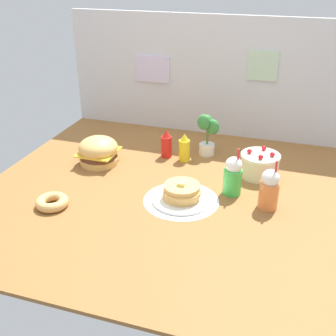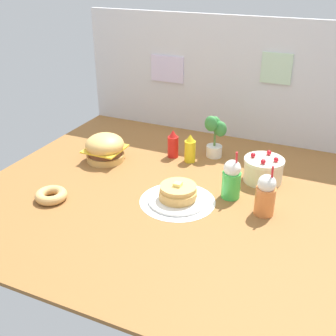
{
  "view_description": "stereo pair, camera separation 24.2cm",
  "coord_description": "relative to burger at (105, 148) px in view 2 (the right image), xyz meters",
  "views": [
    {
      "loc": [
        0.66,
        -1.99,
        1.2
      ],
      "look_at": [
        -0.0,
        0.08,
        0.11
      ],
      "focal_mm": 45.0,
      "sensor_mm": 36.0,
      "label": 1
    },
    {
      "loc": [
        0.88,
        -1.9,
        1.2
      ],
      "look_at": [
        -0.0,
        0.08,
        0.11
      ],
      "focal_mm": 45.0,
      "sensor_mm": 36.0,
      "label": 2
    }
  ],
  "objects": [
    {
      "name": "cream_soda_cup",
      "position": [
        0.89,
        -0.12,
        0.03
      ],
      "size": [
        0.1,
        0.1,
        0.28
      ],
      "color": "green",
      "rests_on": "ground_plane"
    },
    {
      "name": "ketchup_bottle",
      "position": [
        0.38,
        0.23,
        0.0
      ],
      "size": [
        0.07,
        0.07,
        0.19
      ],
      "color": "red",
      "rests_on": "ground_plane"
    },
    {
      "name": "doily_mat",
      "position": [
        0.64,
        -0.29,
        -0.08
      ],
      "size": [
        0.42,
        0.42,
        0.0
      ],
      "primitive_type": "cylinder",
      "color": "white",
      "rests_on": "ground_plane"
    },
    {
      "name": "donut_pink_glaze",
      "position": [
        -0.01,
        -0.56,
        -0.06
      ],
      "size": [
        0.18,
        0.18,
        0.05
      ],
      "color": "tan",
      "rests_on": "ground_plane"
    },
    {
      "name": "burger",
      "position": [
        0.0,
        0.0,
        0.0
      ],
      "size": [
        0.25,
        0.25,
        0.18
      ],
      "color": "#DBA859",
      "rests_on": "ground_plane"
    },
    {
      "name": "pancake_stack",
      "position": [
        0.64,
        -0.29,
        -0.04
      ],
      "size": [
        0.32,
        0.32,
        0.11
      ],
      "color": "white",
      "rests_on": "doily_mat"
    },
    {
      "name": "mustard_bottle",
      "position": [
        0.51,
        0.21,
        0.0
      ],
      "size": [
        0.07,
        0.07,
        0.19
      ],
      "color": "yellow",
      "rests_on": "ground_plane"
    },
    {
      "name": "potted_plant",
      "position": [
        0.63,
        0.35,
        0.07
      ],
      "size": [
        0.14,
        0.11,
        0.29
      ],
      "color": "white",
      "rests_on": "ground_plane"
    },
    {
      "name": "ground_plane",
      "position": [
        0.52,
        -0.22,
        -0.1
      ],
      "size": [
        2.07,
        1.93,
        0.02
      ],
      "primitive_type": "cube",
      "color": "brown"
    },
    {
      "name": "orange_float_cup",
      "position": [
        1.1,
        -0.21,
        0.03
      ],
      "size": [
        0.1,
        0.1,
        0.28
      ],
      "color": "orange",
      "rests_on": "ground_plane"
    },
    {
      "name": "back_wall",
      "position": [
        0.52,
        0.74,
        0.34
      ],
      "size": [
        2.07,
        0.04,
        0.86
      ],
      "color": "silver",
      "rests_on": "ground_plane"
    },
    {
      "name": "layer_cake",
      "position": [
        1.01,
        0.14,
        -0.01
      ],
      "size": [
        0.24,
        0.24,
        0.17
      ],
      "color": "beige",
      "rests_on": "ground_plane"
    }
  ]
}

